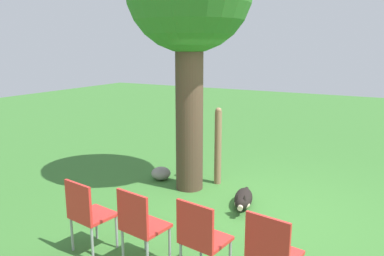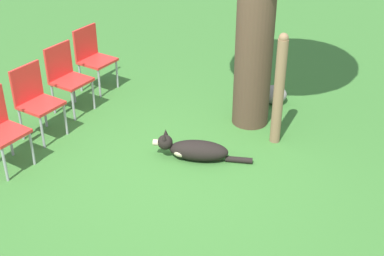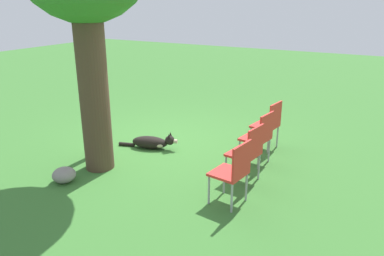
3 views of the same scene
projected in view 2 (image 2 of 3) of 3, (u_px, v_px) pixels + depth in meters
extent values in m
plane|color=#38702D|center=(177.00, 166.00, 6.01)|extent=(30.00, 30.00, 0.00)
cylinder|color=#4C3828|center=(256.00, 19.00, 6.24)|extent=(0.46, 0.46, 2.74)
ellipsoid|color=black|center=(199.00, 150.00, 6.09)|extent=(0.73, 0.45, 0.23)
ellipsoid|color=#C6B293|center=(183.00, 150.00, 6.12)|extent=(0.29, 0.29, 0.14)
sphere|color=black|center=(165.00, 142.00, 6.11)|extent=(0.22, 0.22, 0.18)
cylinder|color=#C6B293|center=(157.00, 143.00, 6.13)|extent=(0.10, 0.09, 0.07)
cone|color=black|center=(164.00, 136.00, 6.01)|extent=(0.06, 0.06, 0.08)
cone|color=black|center=(166.00, 132.00, 6.10)|extent=(0.06, 0.06, 0.08)
cylinder|color=black|center=(239.00, 160.00, 6.07)|extent=(0.31, 0.15, 0.07)
cylinder|color=#846647|center=(279.00, 93.00, 6.18)|extent=(0.12, 0.12, 1.30)
sphere|color=#846647|center=(284.00, 38.00, 5.85)|extent=(0.11, 0.11, 0.11)
cube|color=red|center=(4.00, 134.00, 5.78)|extent=(0.48, 0.49, 0.04)
cylinder|color=#99999E|center=(32.00, 148.00, 5.95)|extent=(0.03, 0.03, 0.42)
cylinder|color=#99999E|center=(5.00, 164.00, 5.67)|extent=(0.03, 0.03, 0.42)
cylinder|color=#99999E|center=(10.00, 139.00, 6.12)|extent=(0.03, 0.03, 0.42)
cube|color=red|center=(41.00, 105.00, 6.37)|extent=(0.48, 0.49, 0.04)
cube|color=red|center=(27.00, 83.00, 6.34)|extent=(0.09, 0.44, 0.45)
cylinder|color=#99999E|center=(65.00, 119.00, 6.54)|extent=(0.03, 0.03, 0.42)
cylinder|color=#99999E|center=(42.00, 132.00, 6.26)|extent=(0.03, 0.03, 0.42)
cylinder|color=#99999E|center=(45.00, 112.00, 6.71)|extent=(0.03, 0.03, 0.42)
cylinder|color=#99999E|center=(21.00, 124.00, 6.43)|extent=(0.03, 0.03, 0.42)
cube|color=red|center=(72.00, 81.00, 6.96)|extent=(0.48, 0.49, 0.04)
cube|color=red|center=(58.00, 61.00, 6.93)|extent=(0.09, 0.44, 0.45)
cylinder|color=#99999E|center=(93.00, 95.00, 7.13)|extent=(0.03, 0.03, 0.42)
cylinder|color=#99999E|center=(73.00, 106.00, 6.85)|extent=(0.03, 0.03, 0.42)
cylinder|color=#99999E|center=(74.00, 88.00, 7.30)|extent=(0.03, 0.03, 0.42)
cylinder|color=#99999E|center=(53.00, 99.00, 7.02)|extent=(0.03, 0.03, 0.42)
cube|color=red|center=(97.00, 61.00, 7.55)|extent=(0.48, 0.49, 0.04)
cube|color=red|center=(85.00, 42.00, 7.52)|extent=(0.09, 0.44, 0.45)
cylinder|color=#99999E|center=(117.00, 74.00, 7.72)|extent=(0.03, 0.03, 0.42)
cylinder|color=#99999E|center=(99.00, 83.00, 7.44)|extent=(0.03, 0.03, 0.42)
cylinder|color=#99999E|center=(98.00, 69.00, 7.88)|extent=(0.03, 0.03, 0.42)
cylinder|color=#99999E|center=(80.00, 78.00, 7.61)|extent=(0.03, 0.03, 0.42)
ellipsoid|color=gray|center=(274.00, 94.00, 7.35)|extent=(0.35, 0.35, 0.23)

